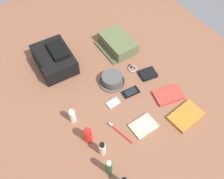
% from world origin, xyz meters
% --- Properties ---
extents(ground_plane, '(2.64, 2.02, 0.02)m').
position_xyz_m(ground_plane, '(0.00, 0.00, -0.01)').
color(ground_plane, brown).
rests_on(ground_plane, ground).
extents(backpack, '(0.33, 0.25, 0.15)m').
position_xyz_m(backpack, '(0.42, 0.21, 0.06)').
color(backpack, black).
rests_on(backpack, ground_plane).
extents(toiletry_pouch, '(0.28, 0.22, 0.09)m').
position_xyz_m(toiletry_pouch, '(0.33, -0.26, 0.04)').
color(toiletry_pouch, '#56603D').
rests_on(toiletry_pouch, ground_plane).
extents(bucket_hat, '(0.18, 0.18, 0.06)m').
position_xyz_m(bucket_hat, '(0.07, -0.05, 0.03)').
color(bucket_hat, '#494949').
rests_on(bucket_hat, ground_plane).
extents(shampoo_bottle, '(0.03, 0.03, 0.14)m').
position_xyz_m(shampoo_bottle, '(-0.42, 0.29, 0.07)').
color(shampoo_bottle, '#19471E').
rests_on(shampoo_bottle, ground_plane).
extents(lotion_bottle, '(0.04, 0.04, 0.11)m').
position_xyz_m(lotion_bottle, '(-0.31, 0.26, 0.05)').
color(lotion_bottle, beige).
rests_on(lotion_bottle, ground_plane).
extents(sunscreen_spray, '(0.05, 0.05, 0.12)m').
position_xyz_m(sunscreen_spray, '(-0.20, 0.29, 0.06)').
color(sunscreen_spray, red).
rests_on(sunscreen_spray, ground_plane).
extents(toothpaste_tube, '(0.04, 0.04, 0.12)m').
position_xyz_m(toothpaste_tube, '(-0.04, 0.31, 0.05)').
color(toothpaste_tube, white).
rests_on(toothpaste_tube, ground_plane).
extents(paperback_novel, '(0.16, 0.22, 0.02)m').
position_xyz_m(paperback_novel, '(-0.39, -0.29, 0.01)').
color(paperback_novel, orange).
rests_on(paperback_novel, ground_plane).
extents(travel_guidebook, '(0.15, 0.20, 0.02)m').
position_xyz_m(travel_guidebook, '(-0.22, -0.30, 0.01)').
color(travel_guidebook, red).
rests_on(travel_guidebook, ground_plane).
extents(cell_phone, '(0.07, 0.11, 0.01)m').
position_xyz_m(cell_phone, '(-0.06, -0.11, 0.01)').
color(cell_phone, black).
rests_on(cell_phone, ground_plane).
extents(media_player, '(0.06, 0.09, 0.01)m').
position_xyz_m(media_player, '(-0.07, 0.04, 0.01)').
color(media_player, '#B7B7BC').
rests_on(media_player, ground_plane).
extents(wristwatch, '(0.07, 0.06, 0.01)m').
position_xyz_m(wristwatch, '(0.10, -0.23, 0.01)').
color(wristwatch, '#99999E').
rests_on(wristwatch, ground_plane).
extents(toothbrush, '(0.18, 0.06, 0.02)m').
position_xyz_m(toothbrush, '(-0.26, 0.12, 0.01)').
color(toothbrush, red).
rests_on(toothbrush, ground_plane).
extents(wallet, '(0.11, 0.12, 0.02)m').
position_xyz_m(wallet, '(-0.01, -0.29, 0.01)').
color(wallet, black).
rests_on(wallet, ground_plane).
extents(notepad, '(0.12, 0.15, 0.02)m').
position_xyz_m(notepad, '(-0.31, -0.03, 0.01)').
color(notepad, beige).
rests_on(notepad, ground_plane).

